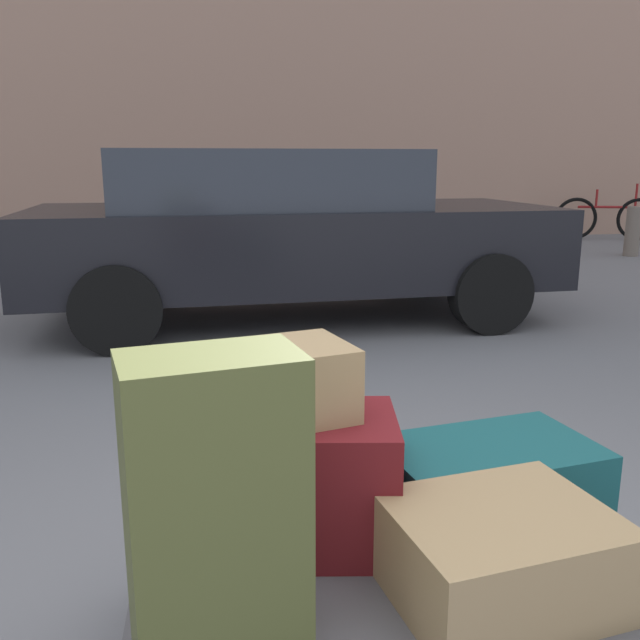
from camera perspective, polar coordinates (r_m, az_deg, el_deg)
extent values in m
cube|color=#4C4C51|center=(1.87, 6.21, -20.61)|extent=(1.30, 0.89, 0.10)
cylinder|color=black|center=(2.34, 15.11, -18.45)|extent=(0.24, 0.06, 0.24)
cylinder|color=black|center=(2.17, -8.37, -20.85)|extent=(0.24, 0.06, 0.24)
cube|color=maroon|center=(1.83, -3.20, -13.32)|extent=(0.63, 0.41, 0.35)
cube|color=#4C5128|center=(1.40, -8.76, -15.57)|extent=(0.38, 0.27, 0.64)
cube|color=#9E7F56|center=(1.70, 14.83, -18.49)|extent=(0.55, 0.48, 0.22)
cube|color=#144C51|center=(2.04, 13.99, -12.92)|extent=(0.65, 0.46, 0.21)
cube|color=#9E7F56|center=(1.72, -3.32, -5.25)|extent=(0.40, 0.34, 0.19)
cube|color=black|center=(5.82, -2.19, 6.38)|extent=(4.38, 2.01, 0.64)
cube|color=#2D333D|center=(5.75, -4.75, 11.75)|extent=(2.48, 1.70, 0.46)
cylinder|color=black|center=(7.05, 8.11, 4.82)|extent=(0.65, 0.25, 0.64)
cylinder|color=black|center=(5.50, 14.14, 2.21)|extent=(0.65, 0.25, 0.64)
cylinder|color=black|center=(6.64, -15.64, 3.95)|extent=(0.65, 0.25, 0.64)
cylinder|color=black|center=(4.97, -16.75, 0.90)|extent=(0.65, 0.25, 0.64)
torus|color=black|center=(12.76, 20.71, 7.99)|extent=(0.71, 0.25, 0.72)
torus|color=black|center=(13.05, 25.19, 7.69)|extent=(0.71, 0.25, 0.72)
cylinder|color=maroon|center=(12.88, 23.06, 8.74)|extent=(0.97, 0.32, 0.04)
cylinder|color=maroon|center=(12.82, 22.25, 9.46)|extent=(0.05, 0.05, 0.30)
cylinder|color=maroon|center=(13.00, 25.06, 9.47)|extent=(0.05, 0.05, 0.40)
cylinder|color=#72665B|center=(9.46, 9.85, 7.07)|extent=(0.21, 0.21, 0.71)
cylinder|color=#72665B|center=(9.99, 17.39, 6.98)|extent=(0.21, 0.21, 0.71)
cylinder|color=#72665B|center=(10.76, 24.82, 6.78)|extent=(0.21, 0.21, 0.71)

